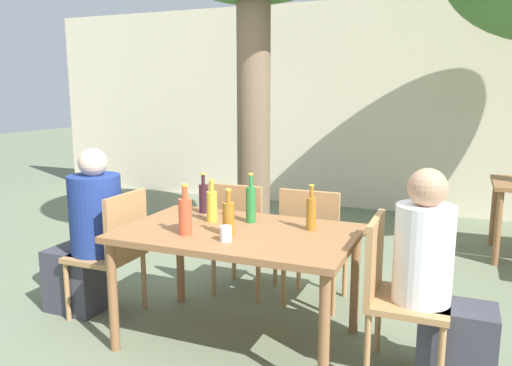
# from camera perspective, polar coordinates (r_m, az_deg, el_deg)

# --- Properties ---
(ground_plane) EXTENTS (30.00, 30.00, 0.00)m
(ground_plane) POSITION_cam_1_polar(r_m,az_deg,el_deg) (3.43, -2.00, -17.54)
(ground_plane) COLOR #667056
(cafe_building_wall) EXTENTS (10.00, 0.08, 2.80)m
(cafe_building_wall) POSITION_cam_1_polar(r_m,az_deg,el_deg) (6.96, 12.10, 8.54)
(cafe_building_wall) COLOR beige
(cafe_building_wall) RESTS_ON ground_plane
(dining_table_front) EXTENTS (1.46, 0.92, 0.75)m
(dining_table_front) POSITION_cam_1_polar(r_m,az_deg,el_deg) (3.17, -2.08, -6.79)
(dining_table_front) COLOR brown
(dining_table_front) RESTS_ON ground_plane
(patio_chair_0) EXTENTS (0.44, 0.44, 0.91)m
(patio_chair_0) POSITION_cam_1_polar(r_m,az_deg,el_deg) (3.70, -15.89, -7.04)
(patio_chair_0) COLOR #A87A4C
(patio_chair_0) RESTS_ON ground_plane
(patio_chair_1) EXTENTS (0.44, 0.44, 0.91)m
(patio_chair_1) POSITION_cam_1_polar(r_m,az_deg,el_deg) (2.97, 15.45, -11.38)
(patio_chair_1) COLOR #A87A4C
(patio_chair_1) RESTS_ON ground_plane
(patio_chair_2) EXTENTS (0.44, 0.44, 0.91)m
(patio_chair_2) POSITION_cam_1_polar(r_m,az_deg,el_deg) (3.93, -1.76, -5.58)
(patio_chair_2) COLOR #A87A4C
(patio_chair_2) RESTS_ON ground_plane
(patio_chair_3) EXTENTS (0.44, 0.44, 0.91)m
(patio_chair_3) POSITION_cam_1_polar(r_m,az_deg,el_deg) (3.74, 6.50, -6.49)
(patio_chair_3) COLOR #A87A4C
(patio_chair_3) RESTS_ON ground_plane
(person_seated_0) EXTENTS (0.58, 0.37, 1.22)m
(person_seated_0) POSITION_cam_1_polar(r_m,az_deg,el_deg) (3.83, -18.66, -6.12)
(person_seated_0) COLOR #383842
(person_seated_0) RESTS_ON ground_plane
(person_seated_1) EXTENTS (0.56, 0.32, 1.21)m
(person_seated_1) POSITION_cam_1_polar(r_m,az_deg,el_deg) (2.95, 20.14, -11.46)
(person_seated_1) COLOR #383842
(person_seated_1) RESTS_ON ground_plane
(amber_bottle_0) EXTENTS (0.07, 0.07, 0.29)m
(amber_bottle_0) POSITION_cam_1_polar(r_m,az_deg,el_deg) (3.01, -3.16, -3.95)
(amber_bottle_0) COLOR #9E661E
(amber_bottle_0) RESTS_ON dining_table_front
(soda_bottle_1) EXTENTS (0.08, 0.08, 0.31)m
(soda_bottle_1) POSITION_cam_1_polar(r_m,az_deg,el_deg) (3.05, -8.09, -3.65)
(soda_bottle_1) COLOR #DB4C2D
(soda_bottle_1) RESTS_ON dining_table_front
(wine_bottle_2) EXTENTS (0.06, 0.06, 0.29)m
(wine_bottle_2) POSITION_cam_1_polar(r_m,az_deg,el_deg) (3.58, -6.03, -1.64)
(wine_bottle_2) COLOR #331923
(wine_bottle_2) RESTS_ON dining_table_front
(oil_cruet_3) EXTENTS (0.07, 0.07, 0.28)m
(oil_cruet_3) POSITION_cam_1_polar(r_m,az_deg,el_deg) (3.34, -5.06, -2.54)
(oil_cruet_3) COLOR gold
(oil_cruet_3) RESTS_ON dining_table_front
(green_bottle_4) EXTENTS (0.07, 0.07, 0.33)m
(green_bottle_4) POSITION_cam_1_polar(r_m,az_deg,el_deg) (3.30, -0.67, -2.33)
(green_bottle_4) COLOR #287A38
(green_bottle_4) RESTS_ON dining_table_front
(amber_bottle_5) EXTENTS (0.06, 0.06, 0.29)m
(amber_bottle_5) POSITION_cam_1_polar(r_m,az_deg,el_deg) (3.14, 6.32, -3.36)
(amber_bottle_5) COLOR #9E661E
(amber_bottle_5) RESTS_ON dining_table_front
(drinking_glass_0) EXTENTS (0.08, 0.08, 0.11)m
(drinking_glass_0) POSITION_cam_1_polar(r_m,az_deg,el_deg) (3.19, -8.03, -4.21)
(drinking_glass_0) COLOR white
(drinking_glass_0) RESTS_ON dining_table_front
(drinking_glass_1) EXTENTS (0.07, 0.07, 0.09)m
(drinking_glass_1) POSITION_cam_1_polar(r_m,az_deg,el_deg) (2.91, -3.47, -5.79)
(drinking_glass_1) COLOR white
(drinking_glass_1) RESTS_ON dining_table_front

